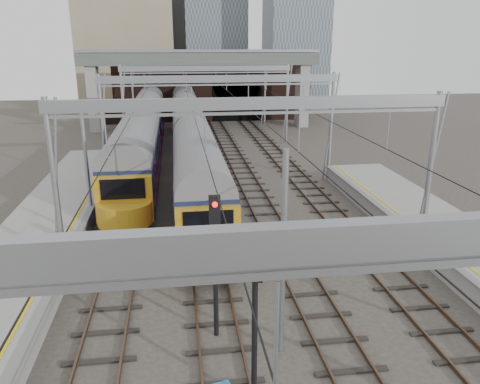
{
  "coord_description": "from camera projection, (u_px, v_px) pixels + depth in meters",
  "views": [
    {
      "loc": [
        -3.2,
        -11.18,
        9.97
      ],
      "look_at": [
        0.06,
        12.31,
        2.4
      ],
      "focal_mm": 35.0,
      "sensor_mm": 36.0,
      "label": 1
    }
  ],
  "objects": [
    {
      "name": "overbridge",
      "position": [
        200.0,
        67.0,
        55.19
      ],
      "size": [
        28.0,
        3.0,
        9.25
      ],
      "color": "gray",
      "rests_on": "ground"
    },
    {
      "name": "equip_cover_b",
      "position": [
        251.0,
        273.0,
        21.12
      ],
      "size": [
        0.89,
        0.72,
        0.09
      ],
      "primitive_type": "cube",
      "rotation": [
        0.0,
        0.0,
        -0.22
      ],
      "color": "#197BBD",
      "rests_on": "ground"
    },
    {
      "name": "signal_near_centre",
      "position": [
        255.0,
        310.0,
        12.53
      ],
      "size": [
        0.39,
        0.47,
        4.98
      ],
      "rotation": [
        0.0,
        0.0,
        -0.35
      ],
      "color": "black",
      "rests_on": "ground"
    },
    {
      "name": "overhead_line",
      "position": [
        221.0,
        95.0,
        32.27
      ],
      "size": [
        16.8,
        80.0,
        8.0
      ],
      "color": "gray",
      "rests_on": "ground"
    },
    {
      "name": "signal_near_left",
      "position": [
        215.0,
        251.0,
        15.68
      ],
      "size": [
        0.38,
        0.48,
        5.31
      ],
      "rotation": [
        0.0,
        0.0,
        -0.02
      ],
      "color": "black",
      "rests_on": "ground"
    },
    {
      "name": "train_main",
      "position": [
        186.0,
        114.0,
        51.22
      ],
      "size": [
        2.89,
        66.7,
        4.94
      ],
      "color": "black",
      "rests_on": "ground"
    },
    {
      "name": "retaining_wall",
      "position": [
        209.0,
        88.0,
        61.87
      ],
      "size": [
        28.0,
        2.75,
        9.0
      ],
      "color": "black",
      "rests_on": "ground"
    },
    {
      "name": "train_second",
      "position": [
        143.0,
        132.0,
        40.44
      ],
      "size": [
        3.03,
        35.06,
        5.14
      ],
      "color": "black",
      "rests_on": "ground"
    },
    {
      "name": "tracks",
      "position": [
        233.0,
        216.0,
        28.15
      ],
      "size": [
        14.4,
        80.0,
        0.22
      ],
      "color": "#4C3828",
      "rests_on": "ground"
    }
  ]
}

